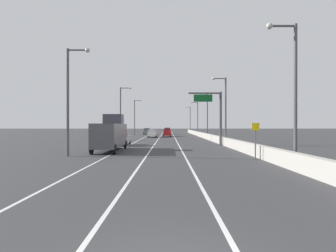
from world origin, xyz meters
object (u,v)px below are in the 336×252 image
lamp_post_right_fourth (197,116)px  car_red_0 (167,133)px  speed_advisory_sign (255,138)px  car_black_1 (167,131)px  car_white_4 (152,133)px  overhead_sign_gantry (215,112)px  lamp_post_right_third (206,112)px  car_gray_3 (147,131)px  lamp_post_left_near (70,94)px  lamp_post_left_mid (122,110)px  lamp_post_left_far (135,115)px  lamp_post_right_near (291,84)px  lamp_post_right_fifth (189,118)px  box_truck (110,134)px  car_silver_2 (122,138)px  lamp_post_right_second (224,106)px

lamp_post_right_fourth → car_red_0: bearing=-120.9°
speed_advisory_sign → car_black_1: size_ratio=0.68×
car_black_1 → car_white_4: size_ratio=0.95×
overhead_sign_gantry → speed_advisory_sign: (0.44, -16.07, -2.96)m
lamp_post_right_third → car_gray_3: (-14.98, 22.01, -4.71)m
car_white_4 → lamp_post_left_near: bearing=-97.9°
lamp_post_right_fourth → speed_advisory_sign: bearing=-91.5°
lamp_post_right_fourth → lamp_post_left_mid: bearing=-118.3°
lamp_post_left_near → lamp_post_left_far: bearing=90.2°
lamp_post_right_near → car_white_4: size_ratio=2.13×
speed_advisory_sign → car_red_0: size_ratio=0.66×
lamp_post_right_third → lamp_post_left_near: same height
lamp_post_right_third → car_red_0: lamp_post_right_third is taller
lamp_post_right_near → lamp_post_right_third: (0.02, 42.09, 0.00)m
lamp_post_right_fifth → car_white_4: 42.17m
lamp_post_right_near → lamp_post_left_far: 59.17m
lamp_post_right_third → lamp_post_left_near: 40.07m
lamp_post_right_fifth → lamp_post_left_mid: (-16.62, -52.93, 0.00)m
lamp_post_right_fifth → car_black_1: bearing=-116.8°
lamp_post_right_fourth → box_truck: lamp_post_right_fourth is taller
car_silver_2 → car_white_4: size_ratio=0.94×
lamp_post_left_near → car_black_1: bearing=82.0°
lamp_post_left_mid → car_black_1: lamp_post_left_mid is taller
overhead_sign_gantry → car_silver_2: (-13.00, 0.00, -3.75)m
overhead_sign_gantry → box_truck: bearing=-147.4°
lamp_post_left_mid → car_white_4: bearing=69.0°
box_truck → lamp_post_right_fourth: bearing=74.0°
lamp_post_left_near → car_red_0: bearing=78.5°
lamp_post_right_near → box_truck: (-14.82, 11.04, -3.82)m
speed_advisory_sign → lamp_post_right_fifth: 81.07m
lamp_post_right_fifth → lamp_post_right_second: bearing=-90.0°
lamp_post_right_second → box_truck: bearing=-145.3°
lamp_post_right_second → car_black_1: 47.53m
lamp_post_right_second → car_gray_3: 45.72m
lamp_post_right_fourth → lamp_post_right_fifth: size_ratio=1.00×
lamp_post_left_mid → lamp_post_left_far: bearing=91.2°
lamp_post_right_second → car_red_0: bearing=107.1°
lamp_post_left_far → car_red_0: 12.91m
overhead_sign_gantry → lamp_post_left_far: bearing=112.8°
lamp_post_right_fourth → car_silver_2: size_ratio=2.25×
lamp_post_left_mid → box_truck: 20.69m
car_black_1 → box_truck: (-6.05, -56.55, 0.85)m
lamp_post_right_fourth → lamp_post_right_near: bearing=-90.1°
car_red_0 → overhead_sign_gantry: bearing=-76.7°
lamp_post_right_fourth → car_silver_2: bearing=-108.9°
lamp_post_right_fifth → lamp_post_left_near: size_ratio=1.00×
lamp_post_right_third → car_red_0: 11.73m
car_white_4 → box_truck: bearing=-94.7°
speed_advisory_sign → lamp_post_left_near: size_ratio=0.30×
car_red_0 → car_white_4: size_ratio=0.98×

